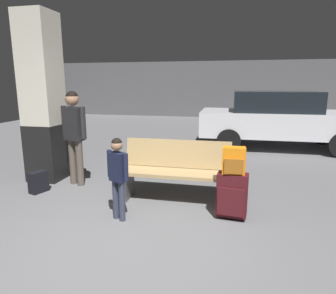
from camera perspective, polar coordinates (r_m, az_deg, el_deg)
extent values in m
cube|color=slate|center=(6.95, 3.56, -2.65)|extent=(18.00, 18.00, 0.10)
cube|color=#565658|center=(15.54, 9.01, 10.77)|extent=(18.00, 0.12, 2.80)
cube|color=black|center=(5.82, -22.02, -0.86)|extent=(0.57, 0.57, 1.00)
cube|color=beige|center=(5.70, -23.19, 13.45)|extent=(0.56, 0.56, 1.89)
cube|color=tan|center=(4.34, 1.19, -5.01)|extent=(1.60, 0.45, 0.05)
cube|color=tan|center=(4.51, 1.82, -1.24)|extent=(1.60, 0.12, 0.42)
cube|color=#4C4C51|center=(4.60, -7.73, -7.17)|extent=(0.08, 0.40, 0.41)
cube|color=#4C4C51|center=(4.34, 10.64, -8.47)|extent=(0.08, 0.40, 0.41)
cube|color=#471419|center=(3.94, 12.12, -8.86)|extent=(0.40, 0.24, 0.56)
cube|color=#471419|center=(3.86, 11.88, -10.27)|extent=(0.34, 0.06, 0.36)
cube|color=#A5A5AA|center=(3.93, 12.43, -4.80)|extent=(0.14, 0.04, 0.02)
cylinder|color=black|center=(4.15, 9.83, -12.16)|extent=(0.02, 0.05, 0.04)
cylinder|color=black|center=(4.12, 14.33, -12.56)|extent=(0.02, 0.05, 0.04)
cube|color=orange|center=(3.81, 12.42, -2.52)|extent=(0.29, 0.17, 0.34)
cube|color=#9E5918|center=(3.73, 12.42, -3.64)|extent=(0.23, 0.04, 0.19)
cylinder|color=black|center=(3.77, 12.53, -0.19)|extent=(0.06, 0.03, 0.02)
cylinder|color=#33384C|center=(3.86, -8.79, -10.22)|extent=(0.08, 0.08, 0.52)
cylinder|color=#33384C|center=(3.95, -9.95, -9.77)|extent=(0.08, 0.08, 0.52)
cube|color=#191E38|center=(3.76, -9.61, -3.75)|extent=(0.24, 0.21, 0.37)
cylinder|color=#191E38|center=(3.65, -8.06, -3.90)|extent=(0.06, 0.06, 0.35)
cylinder|color=#191E38|center=(3.87, -11.08, -3.08)|extent=(0.06, 0.06, 0.35)
sphere|color=#A87A5B|center=(3.70, -9.76, 0.37)|extent=(0.15, 0.15, 0.15)
sphere|color=black|center=(3.69, -9.77, 0.68)|extent=(0.13, 0.13, 0.13)
cylinder|color=red|center=(3.88, -9.14, -2.97)|extent=(0.06, 0.06, 0.10)
cylinder|color=red|center=(3.86, -9.18, -1.89)|extent=(0.01, 0.01, 0.06)
cylinder|color=brown|center=(5.27, -16.48, -2.98)|extent=(0.12, 0.12, 0.78)
cylinder|color=brown|center=(5.41, -17.73, -2.70)|extent=(0.12, 0.12, 0.78)
cube|color=#232326|center=(5.22, -17.57, 4.25)|extent=(0.36, 0.28, 0.55)
cylinder|color=#232326|center=(5.04, -15.92, 4.41)|extent=(0.09, 0.09, 0.52)
cylinder|color=#232326|center=(5.39, -19.15, 4.67)|extent=(0.09, 0.09, 0.52)
sphere|color=#A87A5B|center=(5.18, -17.85, 8.70)|extent=(0.22, 0.22, 0.22)
sphere|color=black|center=(5.18, -17.88, 9.04)|extent=(0.20, 0.20, 0.20)
cube|color=black|center=(5.23, -23.50, -6.13)|extent=(0.24, 0.32, 0.34)
cube|color=#28282D|center=(5.32, -24.05, -6.46)|extent=(0.10, 0.23, 0.19)
cylinder|color=black|center=(5.19, -23.64, -4.47)|extent=(0.04, 0.06, 0.02)
cube|color=silver|center=(8.49, 20.44, 4.25)|extent=(4.14, 1.79, 0.64)
cube|color=black|center=(8.42, 19.71, 8.22)|extent=(2.13, 1.58, 0.52)
cylinder|color=black|center=(9.59, 27.26, 2.25)|extent=(0.60, 0.21, 0.60)
cylinder|color=black|center=(9.23, 11.54, 3.02)|extent=(0.60, 0.21, 0.60)
cylinder|color=black|center=(7.65, 11.48, 1.18)|extent=(0.60, 0.21, 0.60)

